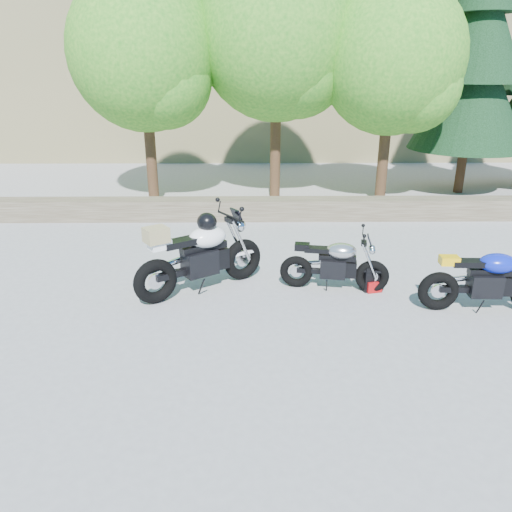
# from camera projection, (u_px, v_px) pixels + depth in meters

# --- Properties ---
(ground) EXTENTS (90.00, 90.00, 0.00)m
(ground) POSITION_uv_depth(u_px,v_px,m) (242.00, 332.00, 6.88)
(ground) COLOR gray
(ground) RESTS_ON ground
(stone_wall) EXTENTS (22.00, 0.55, 0.50)m
(stone_wall) POSITION_uv_depth(u_px,v_px,m) (245.00, 209.00, 11.93)
(stone_wall) COLOR brown
(stone_wall) RESTS_ON ground
(tree_decid_left) EXTENTS (3.67, 3.67, 5.62)m
(tree_decid_left) POSITION_uv_depth(u_px,v_px,m) (148.00, 58.00, 12.24)
(tree_decid_left) COLOR #382314
(tree_decid_left) RESTS_ON ground
(tree_decid_mid) EXTENTS (4.08, 4.08, 6.24)m
(tree_decid_mid) POSITION_uv_depth(u_px,v_px,m) (281.00, 41.00, 12.50)
(tree_decid_mid) COLOR #382314
(tree_decid_mid) RESTS_ON ground
(tree_decid_right) EXTENTS (3.54, 3.54, 5.41)m
(tree_decid_right) POSITION_uv_depth(u_px,v_px,m) (397.00, 64.00, 12.17)
(tree_decid_right) COLOR #382314
(tree_decid_right) RESTS_ON ground
(conifer_near) EXTENTS (3.17, 3.17, 7.06)m
(conifer_near) POSITION_uv_depth(u_px,v_px,m) (477.00, 57.00, 13.31)
(conifer_near) COLOR #382314
(conifer_near) RESTS_ON ground
(silver_bike) EXTENTS (1.76, 0.58, 0.89)m
(silver_bike) POSITION_uv_depth(u_px,v_px,m) (335.00, 265.00, 8.07)
(silver_bike) COLOR black
(silver_bike) RESTS_ON ground
(white_bike) EXTENTS (2.01, 1.48, 1.29)m
(white_bike) POSITION_uv_depth(u_px,v_px,m) (200.00, 254.00, 7.96)
(white_bike) COLOR black
(white_bike) RESTS_ON ground
(blue_bike) EXTENTS (1.98, 0.63, 0.99)m
(blue_bike) POSITION_uv_depth(u_px,v_px,m) (488.00, 281.00, 7.34)
(blue_bike) COLOR black
(blue_bike) RESTS_ON ground
(backpack) EXTENTS (0.36, 0.33, 0.43)m
(backpack) POSITION_uv_depth(u_px,v_px,m) (372.00, 278.00, 8.13)
(backpack) COLOR black
(backpack) RESTS_ON ground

